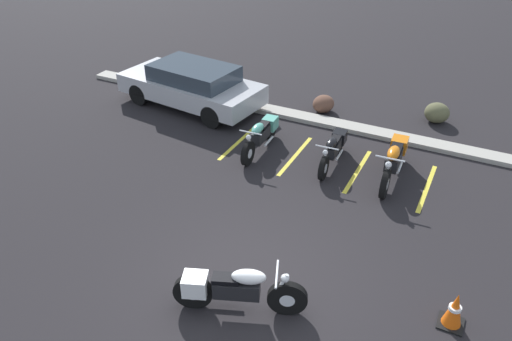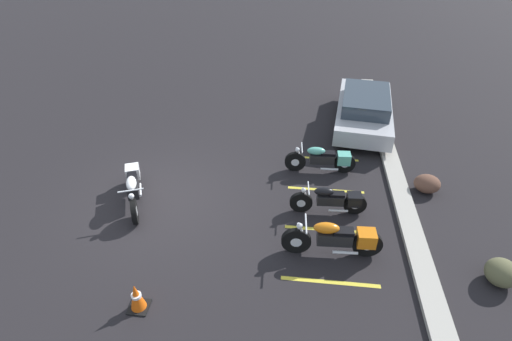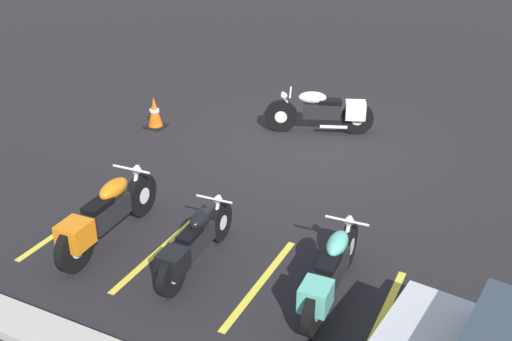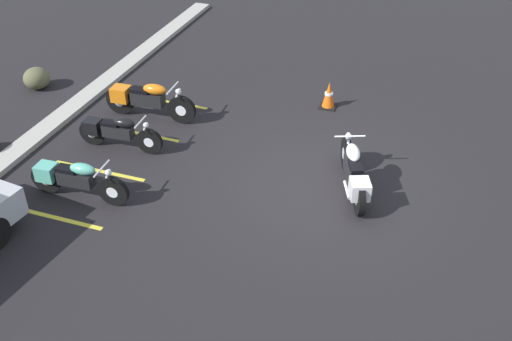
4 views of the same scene
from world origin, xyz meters
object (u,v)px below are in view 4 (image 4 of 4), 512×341
(motorcycle_white_featured, at_px, (354,172))
(parked_bike_0, at_px, (73,178))
(traffic_cone, at_px, (329,96))
(parked_bike_2, at_px, (145,99))
(parked_bike_1, at_px, (116,131))
(landscape_rock_1, at_px, (37,78))

(motorcycle_white_featured, bearing_deg, parked_bike_0, 89.84)
(motorcycle_white_featured, bearing_deg, traffic_cone, 0.12)
(parked_bike_2, bearing_deg, parked_bike_1, -90.90)
(traffic_cone, bearing_deg, motorcycle_white_featured, -158.64)
(parked_bike_1, height_order, landscape_rock_1, parked_bike_1)
(motorcycle_white_featured, relative_size, parked_bike_0, 1.02)
(parked_bike_2, bearing_deg, parked_bike_0, -88.94)
(motorcycle_white_featured, height_order, parked_bike_0, motorcycle_white_featured)
(parked_bike_1, bearing_deg, landscape_rock_1, 148.26)
(parked_bike_0, relative_size, parked_bike_2, 0.91)
(motorcycle_white_featured, distance_m, traffic_cone, 3.52)
(parked_bike_0, bearing_deg, landscape_rock_1, 131.24)
(motorcycle_white_featured, xyz_separation_m, parked_bike_0, (-1.93, 5.02, -0.03))
(parked_bike_0, relative_size, traffic_cone, 3.12)
(parked_bike_1, relative_size, landscape_rock_1, 2.86)
(motorcycle_white_featured, height_order, parked_bike_1, motorcycle_white_featured)
(parked_bike_0, distance_m, parked_bike_1, 1.86)
(parked_bike_1, bearing_deg, traffic_cone, 37.57)
(landscape_rock_1, relative_size, traffic_cone, 1.03)
(parked_bike_2, relative_size, landscape_rock_1, 3.31)
(landscape_rock_1, bearing_deg, traffic_cone, -78.56)
(parked_bike_1, height_order, parked_bike_2, parked_bike_2)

